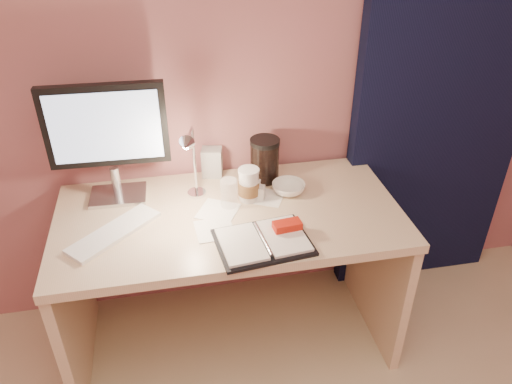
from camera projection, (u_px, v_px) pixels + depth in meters
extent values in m
plane|color=#AA6370|center=(213.00, 59.00, 2.05)|extent=(3.50, 0.00, 3.50)
cube|color=black|center=(447.00, 82.00, 2.25)|extent=(0.85, 0.08, 2.20)
cube|color=beige|center=(230.00, 217.00, 2.03)|extent=(1.40, 0.70, 0.04)
cube|color=beige|center=(74.00, 305.00, 2.12)|extent=(0.04, 0.66, 0.69)
cube|color=beige|center=(375.00, 264.00, 2.34)|extent=(0.04, 0.66, 0.69)
cube|color=beige|center=(222.00, 230.00, 2.47)|extent=(1.32, 0.03, 0.55)
cube|color=silver|center=(119.00, 195.00, 2.12)|extent=(0.24, 0.18, 0.02)
cylinder|color=silver|center=(116.00, 181.00, 2.08)|extent=(0.04, 0.04, 0.13)
cube|color=black|center=(106.00, 125.00, 1.94)|extent=(0.47, 0.05, 0.34)
cube|color=#ADC5EA|center=(106.00, 128.00, 1.92)|extent=(0.42, 0.02, 0.28)
cube|color=white|center=(114.00, 232.00, 1.90)|extent=(0.36, 0.34, 0.02)
cube|color=black|center=(263.00, 242.00, 1.85)|extent=(0.37, 0.29, 0.01)
cube|color=white|center=(241.00, 244.00, 1.83)|extent=(0.17, 0.24, 0.01)
cube|color=white|center=(284.00, 236.00, 1.87)|extent=(0.17, 0.24, 0.01)
cube|color=red|center=(287.00, 225.00, 1.89)|extent=(0.11, 0.06, 0.03)
cube|color=white|center=(215.00, 230.00, 1.93)|extent=(0.16, 0.16, 0.00)
cube|color=white|center=(218.00, 211.00, 2.03)|extent=(0.20, 0.20, 0.00)
cube|color=white|center=(267.00, 197.00, 2.12)|extent=(0.18, 0.18, 0.00)
cylinder|color=silver|center=(249.00, 186.00, 2.08)|extent=(0.08, 0.08, 0.13)
cylinder|color=brown|center=(249.00, 188.00, 2.08)|extent=(0.09, 0.09, 0.06)
cylinder|color=silver|center=(249.00, 171.00, 2.04)|extent=(0.09, 0.09, 0.01)
cylinder|color=white|center=(229.00, 193.00, 2.04)|extent=(0.07, 0.07, 0.12)
imported|color=white|center=(289.00, 188.00, 2.14)|extent=(0.16, 0.16, 0.04)
imported|color=silver|center=(260.00, 190.00, 2.08)|extent=(0.06, 0.06, 0.09)
cylinder|color=black|center=(265.00, 162.00, 2.20)|extent=(0.13, 0.13, 0.18)
cube|color=#B1B1AD|center=(212.00, 162.00, 2.24)|extent=(0.10, 0.09, 0.13)
cylinder|color=silver|center=(197.00, 193.00, 2.14)|extent=(0.08, 0.08, 0.01)
cylinder|color=silver|center=(194.00, 161.00, 2.05)|extent=(0.01, 0.01, 0.30)
cone|color=silver|center=(204.00, 144.00, 1.87)|extent=(0.07, 0.07, 0.06)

